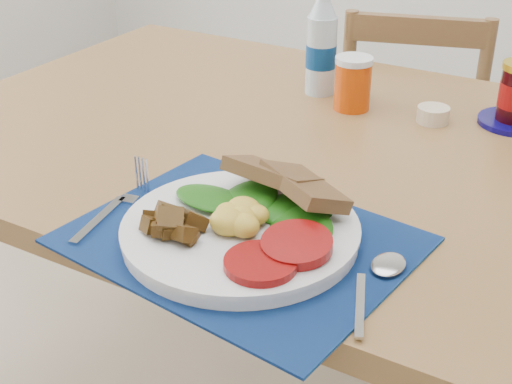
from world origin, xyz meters
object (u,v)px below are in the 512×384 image
water_bottle (321,49)px  breakfast_plate (235,225)px  chair_far (409,123)px  juice_glass (353,85)px

water_bottle → breakfast_plate: bearing=-75.3°
breakfast_plate → chair_far: bearing=111.6°
chair_far → juice_glass: 0.59m
chair_far → juice_glass: size_ratio=10.78×
breakfast_plate → water_bottle: size_ratio=1.51×
breakfast_plate → water_bottle: water_bottle is taller
breakfast_plate → juice_glass: (-0.06, 0.51, 0.02)m
chair_far → breakfast_plate: size_ratio=3.31×
water_bottle → juice_glass: 0.11m
water_bottle → juice_glass: water_bottle is taller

